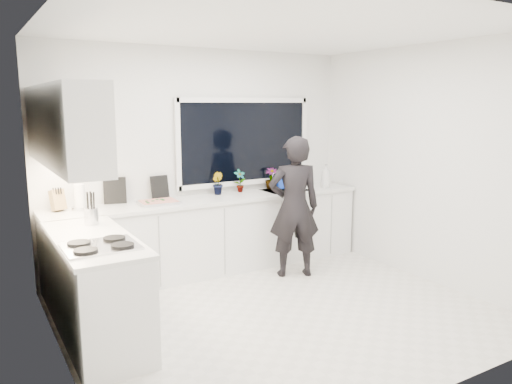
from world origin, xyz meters
TOP-DOWN VIEW (x-y plane):
  - floor at (0.00, 0.00)m, footprint 4.00×3.50m
  - wall_back at (0.00, 1.76)m, footprint 4.00×0.02m
  - wall_left at (-2.01, 0.00)m, footprint 0.02×3.50m
  - wall_right at (2.01, 0.00)m, footprint 0.02×3.50m
  - ceiling at (0.00, 0.00)m, footprint 4.00×3.50m
  - window at (0.60, 1.73)m, footprint 1.80×0.02m
  - base_cabinets_back at (0.00, 1.45)m, footprint 3.92×0.58m
  - base_cabinets_left at (-1.67, 0.35)m, footprint 0.58×1.60m
  - countertop_back at (0.00, 1.44)m, footprint 3.94×0.62m
  - countertop_left at (-1.67, 0.35)m, footprint 0.62×1.60m
  - upper_cabinets at (-1.79, 0.70)m, footprint 0.34×2.10m
  - sink at (1.05, 1.45)m, footprint 0.58×0.42m
  - faucet at (1.05, 1.65)m, footprint 0.03×0.03m
  - stovetop at (-1.69, -0.00)m, footprint 0.56×0.48m
  - person at (0.75, 0.82)m, footprint 0.71×0.60m
  - pizza_tray at (-0.70, 1.42)m, footprint 0.44×0.33m
  - pizza at (-0.70, 1.42)m, footprint 0.40×0.29m
  - watering_can at (1.09, 1.61)m, footprint 0.14×0.14m
  - paper_towel_roll at (-1.53, 1.55)m, footprint 0.12×0.12m
  - knife_block at (-1.74, 1.59)m, footprint 0.15×0.13m
  - utensil_crock at (-1.58, 0.80)m, footprint 0.16×0.16m
  - picture_frame_large at (-0.58, 1.69)m, footprint 0.22×0.04m
  - picture_frame_small at (-1.11, 1.69)m, footprint 0.25×0.08m
  - herb_plants at (0.55, 1.61)m, footprint 0.96×0.21m
  - soap_bottles at (1.60, 1.30)m, footprint 0.16×0.16m

SIDE VIEW (x-z plane):
  - floor at x=0.00m, z-range -0.02..0.00m
  - base_cabinets_back at x=0.00m, z-range 0.00..0.88m
  - base_cabinets_left at x=-1.67m, z-range 0.00..0.88m
  - person at x=0.75m, z-range 0.00..1.67m
  - sink at x=1.05m, z-range 0.80..0.94m
  - countertop_back at x=0.00m, z-range 0.88..0.92m
  - countertop_left at x=-1.67m, z-range 0.88..0.92m
  - stovetop at x=-1.69m, z-range 0.92..0.95m
  - pizza_tray at x=-0.70m, z-range 0.92..0.95m
  - pizza at x=-0.70m, z-range 0.95..0.96m
  - watering_can at x=1.09m, z-range 0.92..1.05m
  - utensil_crock at x=-1.58m, z-range 0.92..1.08m
  - faucet at x=1.05m, z-range 0.92..1.14m
  - knife_block at x=-1.74m, z-range 0.92..1.14m
  - paper_towel_roll at x=-1.53m, z-range 0.92..1.18m
  - picture_frame_large at x=-0.58m, z-range 0.92..1.20m
  - herb_plants at x=0.55m, z-range 0.91..1.21m
  - soap_bottles at x=1.60m, z-range 0.91..1.23m
  - picture_frame_small at x=-1.11m, z-range 0.92..1.22m
  - wall_back at x=0.00m, z-range 0.00..2.70m
  - wall_left at x=-2.01m, z-range 0.00..2.70m
  - wall_right at x=2.01m, z-range 0.00..2.70m
  - window at x=0.60m, z-range 1.05..2.05m
  - upper_cabinets at x=-1.79m, z-range 1.50..2.20m
  - ceiling at x=0.00m, z-range 2.70..2.72m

